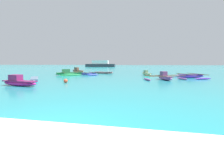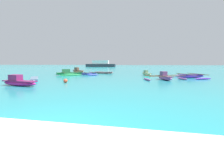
# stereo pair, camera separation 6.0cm
# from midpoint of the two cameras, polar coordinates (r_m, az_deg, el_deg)

# --- Properties ---
(ground_plane) EXTENTS (240.00, 240.00, 0.00)m
(ground_plane) POSITION_cam_midpoint_polar(r_m,az_deg,el_deg) (4.12, -29.71, -22.17)
(ground_plane) COLOR teal
(moored_boat_0) EXTENTS (4.59, 3.16, 0.89)m
(moored_boat_0) POSITION_cam_midpoint_polar(r_m,az_deg,el_deg) (16.87, 19.37, -0.94)
(moored_boat_0) COLOR #A75FAD
(moored_boat_0) RESTS_ON ground_plane
(moored_boat_1) EXTENTS (2.77, 3.42, 0.28)m
(moored_boat_1) POSITION_cam_midpoint_polar(r_m,az_deg,el_deg) (17.34, -27.55, -1.50)
(moored_boat_1) COLOR #7FA6D3
(moored_boat_1) RESTS_ON ground_plane
(moored_boat_2) EXTENTS (3.44, 4.20, 0.50)m
(moored_boat_2) POSITION_cam_midpoint_polar(r_m,az_deg,el_deg) (20.22, 27.85, -0.52)
(moored_boat_2) COLOR #582AB0
(moored_boat_2) RESTS_ON ground_plane
(moored_boat_3) EXTENTS (3.51, 3.02, 0.98)m
(moored_boat_3) POSITION_cam_midpoint_polar(r_m,az_deg,el_deg) (28.22, -13.03, 1.38)
(moored_boat_3) COLOR #A16445
(moored_boat_3) RESTS_ON ground_plane
(moored_boat_4) EXTENTS (3.50, 3.71, 0.38)m
(moored_boat_4) POSITION_cam_midpoint_polar(r_m,az_deg,el_deg) (22.82, -8.80, 0.32)
(moored_boat_4) COLOR #4350BE
(moored_boat_4) RESTS_ON ground_plane
(moored_boat_5) EXTENTS (1.43, 2.22, 0.76)m
(moored_boat_5) POSITION_cam_midpoint_polar(r_m,az_deg,el_deg) (22.09, 12.92, 0.35)
(moored_boat_5) COLOR #BBE3A2
(moored_boat_5) RESTS_ON ground_plane
(moored_boat_6) EXTENTS (3.25, 1.09, 0.87)m
(moored_boat_6) POSITION_cam_midpoint_polar(r_m,az_deg,el_deg) (13.90, -32.02, -2.41)
(moored_boat_6) COLOR #BB1F7F
(moored_boat_6) RESTS_ON ground_plane
(moored_boat_7) EXTENTS (4.19, 4.27, 0.88)m
(moored_boat_7) POSITION_cam_midpoint_polar(r_m,az_deg,el_deg) (23.06, -16.13, 0.51)
(moored_boat_7) COLOR green
(moored_boat_7) RESTS_ON ground_plane
(moored_boat_8) EXTENTS (3.36, 0.87, 0.32)m
(moored_boat_8) POSITION_cam_midpoint_polar(r_m,az_deg,el_deg) (25.15, -3.31, 0.75)
(moored_boat_8) COLOR #BB797E
(moored_boat_8) RESTS_ON ground_plane
(mooring_buoy_0) EXTENTS (0.37, 0.37, 0.37)m
(mooring_buoy_0) POSITION_cam_midpoint_polar(r_m,az_deg,el_deg) (14.21, -17.35, -2.30)
(mooring_buoy_0) COLOR #E54C2D
(mooring_buoy_0) RESTS_ON ground_plane
(distant_ferry) EXTENTS (13.09, 2.88, 2.88)m
(distant_ferry) POSITION_cam_midpoint_polar(r_m,az_deg,el_deg) (66.81, -4.50, 3.91)
(distant_ferry) COLOR #2D333D
(distant_ferry) RESTS_ON ground_plane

